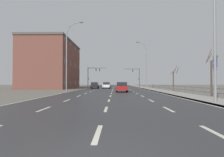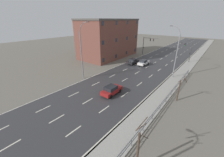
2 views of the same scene
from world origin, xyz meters
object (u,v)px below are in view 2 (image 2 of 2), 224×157
at_px(street_lamp_left_bank, 82,53).
at_px(car_mid_centre, 144,62).
at_px(brick_building, 109,38).
at_px(traffic_signal_right, 188,49).
at_px(car_far_right, 133,61).
at_px(street_lamp_midground, 176,54).
at_px(traffic_signal_left, 147,43).
at_px(car_near_right, 111,90).

distance_m(street_lamp_left_bank, car_mid_centre, 18.52).
xyz_separation_m(street_lamp_left_bank, car_mid_centre, (5.81, 16.90, -4.87)).
bearing_deg(brick_building, car_mid_centre, -8.07).
height_order(traffic_signal_right, brick_building, brick_building).
height_order(car_far_right, car_mid_centre, same).
distance_m(street_lamp_midground, traffic_signal_left, 21.38).
xyz_separation_m(car_near_right, brick_building, (-17.45, 20.59, 5.29)).
relative_size(car_mid_centre, brick_building, 0.20).
xyz_separation_m(street_lamp_midground, car_mid_centre, (-9.07, 4.19, -4.53)).
bearing_deg(car_near_right, brick_building, 130.09).
bearing_deg(traffic_signal_left, car_near_right, -75.21).
height_order(car_near_right, car_mid_centre, same).
xyz_separation_m(traffic_signal_left, car_far_right, (2.00, -12.83, -3.51)).
height_order(traffic_signal_left, brick_building, brick_building).
xyz_separation_m(car_mid_centre, brick_building, (-14.29, 2.03, 5.29)).
bearing_deg(street_lamp_midground, car_near_right, -112.38).
bearing_deg(traffic_signal_right, car_near_right, -100.64).
xyz_separation_m(car_far_right, car_mid_centre, (2.90, 0.87, 0.00)).
relative_size(traffic_signal_right, car_near_right, 1.43).
relative_size(traffic_signal_right, car_far_right, 1.43).
height_order(street_lamp_left_bank, car_mid_centre, street_lamp_left_bank).
height_order(traffic_signal_right, car_mid_centre, traffic_signal_right).
height_order(car_near_right, car_far_right, same).
xyz_separation_m(car_near_right, car_mid_centre, (-3.16, 18.56, 0.00)).
distance_m(traffic_signal_left, car_mid_centre, 13.39).
height_order(car_mid_centre, brick_building, brick_building).
bearing_deg(street_lamp_midground, brick_building, 165.09).
relative_size(traffic_signal_right, traffic_signal_left, 0.94).
bearing_deg(car_near_right, car_mid_centre, 99.47).
bearing_deg(car_far_right, brick_building, 165.62).
xyz_separation_m(car_far_right, brick_building, (-11.39, 2.90, 5.29)).
distance_m(car_far_right, brick_building, 12.89).
bearing_deg(car_mid_centre, street_lamp_midground, -22.96).
bearing_deg(car_far_right, traffic_signal_left, 98.75).
bearing_deg(car_far_right, car_near_right, -71.21).
bearing_deg(street_lamp_midground, traffic_signal_left, 130.87).
bearing_deg(car_near_right, car_far_right, 108.71).
relative_size(street_lamp_midground, street_lamp_left_bank, 0.93).
bearing_deg(street_lamp_left_bank, street_lamp_midground, 40.48).
relative_size(car_near_right, car_far_right, 1.00).
xyz_separation_m(street_lamp_left_bank, brick_building, (-8.48, 18.92, 0.42)).
relative_size(car_near_right, brick_building, 0.20).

